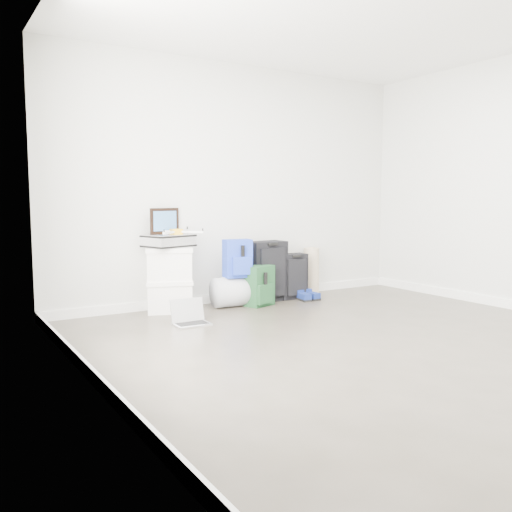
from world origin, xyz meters
TOP-DOWN VIEW (x-y plane):
  - ground at (0.00, 0.00)m, footprint 5.00×5.00m
  - room_envelope at (0.00, 0.02)m, footprint 4.52×5.02m
  - boxes_stack at (-0.95, 2.31)m, footprint 0.58×0.53m
  - briefcase at (-0.95, 2.31)m, footprint 0.55×0.47m
  - painting at (-0.95, 2.41)m, footprint 0.35×0.12m
  - drone at (-0.87, 2.29)m, footprint 0.46×0.46m
  - duffel_bag at (-0.20, 2.19)m, footprint 0.55×0.37m
  - blue_backpack at (-0.20, 2.16)m, footprint 0.32×0.26m
  - large_suitcase at (0.26, 2.29)m, footprint 0.46×0.31m
  - green_backpack at (0.03, 2.07)m, footprint 0.36×0.31m
  - carry_on at (0.59, 2.25)m, footprint 0.35×0.24m
  - shoes at (0.69, 2.09)m, footprint 0.24×0.27m
  - rolled_rug at (0.98, 2.38)m, footprint 0.19×0.19m
  - laptop at (-1.01, 1.66)m, footprint 0.34×0.25m

SIDE VIEW (x-z plane):
  - ground at x=0.00m, z-range 0.00..0.00m
  - shoes at x=0.69m, z-range 0.00..0.09m
  - laptop at x=-1.01m, z-range -0.06..0.17m
  - duffel_bag at x=-0.20m, z-range 0.00..0.33m
  - green_backpack at x=0.03m, z-range -0.01..0.44m
  - carry_on at x=0.59m, z-range 0.00..0.54m
  - rolled_rug at x=0.98m, z-range 0.00..0.58m
  - boxes_stack at x=-0.95m, z-range 0.00..0.68m
  - large_suitcase at x=0.26m, z-range 0.00..0.70m
  - blue_backpack at x=-0.20m, z-range 0.32..0.73m
  - briefcase at x=-0.95m, z-range 0.68..0.82m
  - drone at x=-0.87m, z-range 0.82..0.87m
  - painting at x=-0.95m, z-range 0.82..1.09m
  - room_envelope at x=0.00m, z-range 0.37..3.08m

